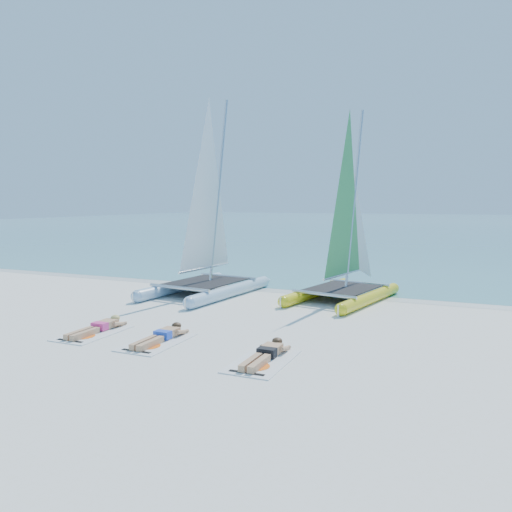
{
  "coord_description": "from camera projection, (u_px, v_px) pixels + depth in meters",
  "views": [
    {
      "loc": [
        6.09,
        -10.93,
        3.11
      ],
      "look_at": [
        0.88,
        1.2,
        1.67
      ],
      "focal_mm": 35.0,
      "sensor_mm": 36.0,
      "label": 1
    }
  ],
  "objects": [
    {
      "name": "sunbather_b",
      "position": [
        162.0,
        335.0,
        11.19
      ],
      "size": [
        0.37,
        1.73,
        0.26
      ],
      "color": "#E0AB75",
      "rests_on": "towel_b"
    },
    {
      "name": "catamaran_yellow",
      "position": [
        350.0,
        237.0,
        15.96
      ],
      "size": [
        3.09,
        5.06,
        6.28
      ],
      "rotation": [
        0.0,
        0.0,
        -0.21
      ],
      "color": "yellow",
      "rests_on": "ground"
    },
    {
      "name": "towel_c",
      "position": [
        262.0,
        361.0,
        9.72
      ],
      "size": [
        1.0,
        1.85,
        0.02
      ],
      "primitive_type": "cube",
      "color": "white",
      "rests_on": "ground"
    },
    {
      "name": "sea",
      "position": [
        423.0,
        224.0,
        70.26
      ],
      "size": [
        140.0,
        115.0,
        0.01
      ],
      "primitive_type": "cube",
      "color": "#72BDBE",
      "rests_on": "ground"
    },
    {
      "name": "wet_sand_strip",
      "position": [
        281.0,
        289.0,
        17.74
      ],
      "size": [
        140.0,
        1.4,
        0.01
      ],
      "primitive_type": "cube",
      "color": "silver",
      "rests_on": "ground"
    },
    {
      "name": "ground",
      "position": [
        206.0,
        324.0,
        12.71
      ],
      "size": [
        140.0,
        140.0,
        0.0
      ],
      "primitive_type": "plane",
      "color": "white",
      "rests_on": "ground"
    },
    {
      "name": "sunbather_c",
      "position": [
        266.0,
        353.0,
        9.88
      ],
      "size": [
        0.37,
        1.73,
        0.26
      ],
      "color": "#E0AB75",
      "rests_on": "towel_c"
    },
    {
      "name": "sunbather_a",
      "position": [
        99.0,
        327.0,
        11.96
      ],
      "size": [
        0.37,
        1.73,
        0.26
      ],
      "color": "#E0AB75",
      "rests_on": "towel_a"
    },
    {
      "name": "catamaran_blue",
      "position": [
        207.0,
        234.0,
        16.7
      ],
      "size": [
        2.95,
        5.26,
        6.85
      ],
      "rotation": [
        0.0,
        0.0,
        -0.11
      ],
      "color": "#A3C2D6",
      "rests_on": "ground"
    },
    {
      "name": "towel_b",
      "position": [
        157.0,
        342.0,
        11.03
      ],
      "size": [
        1.0,
        1.85,
        0.02
      ],
      "primitive_type": "cube",
      "color": "white",
      "rests_on": "ground"
    },
    {
      "name": "towel_a",
      "position": [
        93.0,
        333.0,
        11.8
      ],
      "size": [
        1.0,
        1.85,
        0.02
      ],
      "primitive_type": "cube",
      "color": "white",
      "rests_on": "ground"
    }
  ]
}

